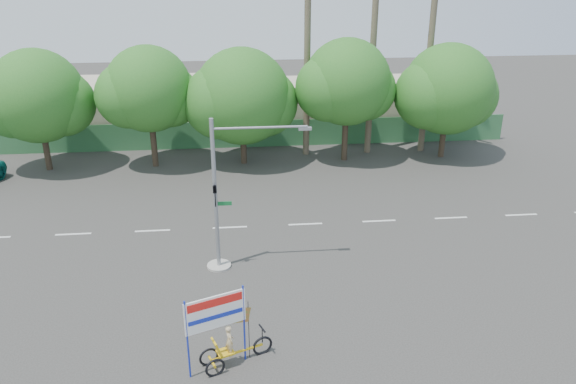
{
  "coord_description": "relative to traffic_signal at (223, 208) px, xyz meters",
  "views": [
    {
      "loc": [
        -1.53,
        -18.62,
        13.11
      ],
      "look_at": [
        0.7,
        4.19,
        3.5
      ],
      "focal_mm": 35.0,
      "sensor_mm": 36.0,
      "label": 1
    }
  ],
  "objects": [
    {
      "name": "building_right",
      "position": [
        10.2,
        22.02,
        -1.12
      ],
      "size": [
        14.0,
        8.0,
        3.6
      ],
      "primitive_type": "cube",
      "color": "#BFB198",
      "rests_on": "ground"
    },
    {
      "name": "tree_far_left",
      "position": [
        -11.85,
        14.02,
        1.84
      ],
      "size": [
        7.14,
        6.0,
        7.96
      ],
      "color": "#473828",
      "rests_on": "ground"
    },
    {
      "name": "trike_billboard",
      "position": [
        0.06,
        -6.8,
        -1.69
      ],
      "size": [
        2.93,
        1.4,
        3.06
      ],
      "rotation": [
        0.0,
        0.0,
        0.37
      ],
      "color": "black",
      "rests_on": "ground"
    },
    {
      "name": "ground",
      "position": [
        2.2,
        -3.98,
        -2.92
      ],
      "size": [
        120.0,
        120.0,
        0.0
      ],
      "primitive_type": "plane",
      "color": "#33302D",
      "rests_on": "ground"
    },
    {
      "name": "building_left",
      "position": [
        -7.8,
        22.02,
        -0.92
      ],
      "size": [
        12.0,
        8.0,
        4.0
      ],
      "primitive_type": "cube",
      "color": "#BFB198",
      "rests_on": "ground"
    },
    {
      "name": "fence",
      "position": [
        2.2,
        17.52,
        -1.92
      ],
      "size": [
        38.0,
        0.08,
        2.0
      ],
      "primitive_type": "cube",
      "color": "#336B3D",
      "rests_on": "ground"
    },
    {
      "name": "tree_right",
      "position": [
        8.15,
        14.02,
        2.32
      ],
      "size": [
        6.9,
        5.8,
        8.36
      ],
      "color": "#473828",
      "rests_on": "ground"
    },
    {
      "name": "tree_center",
      "position": [
        1.14,
        14.02,
        1.55
      ],
      "size": [
        7.62,
        6.4,
        7.85
      ],
      "color": "#473828",
      "rests_on": "ground"
    },
    {
      "name": "tree_far_right",
      "position": [
        15.15,
        14.02,
        1.73
      ],
      "size": [
        7.38,
        6.2,
        7.94
      ],
      "color": "#473828",
      "rests_on": "ground"
    },
    {
      "name": "traffic_signal",
      "position": [
        0.0,
        0.0,
        0.0
      ],
      "size": [
        4.72,
        1.1,
        7.0
      ],
      "color": "gray",
      "rests_on": "ground"
    },
    {
      "name": "palm_short",
      "position": [
        5.7,
        15.52,
        5.94
      ],
      "size": [
        3.73,
        3.79,
        14.45
      ],
      "color": "#70604C",
      "rests_on": "ground"
    },
    {
      "name": "tree_left",
      "position": [
        -4.85,
        14.02,
        2.14
      ],
      "size": [
        6.66,
        5.6,
        8.07
      ],
      "color": "#473828",
      "rests_on": "ground"
    },
    {
      "name": "palm_tall",
      "position": [
        10.2,
        15.52,
        7.55
      ],
      "size": [
        3.73,
        3.79,
        17.45
      ],
      "color": "#70604C",
      "rests_on": "ground"
    },
    {
      "name": "palm_mid",
      "position": [
        14.2,
        15.52,
        6.48
      ],
      "size": [
        3.73,
        3.79,
        15.45
      ],
      "color": "#70604C",
      "rests_on": "ground"
    }
  ]
}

